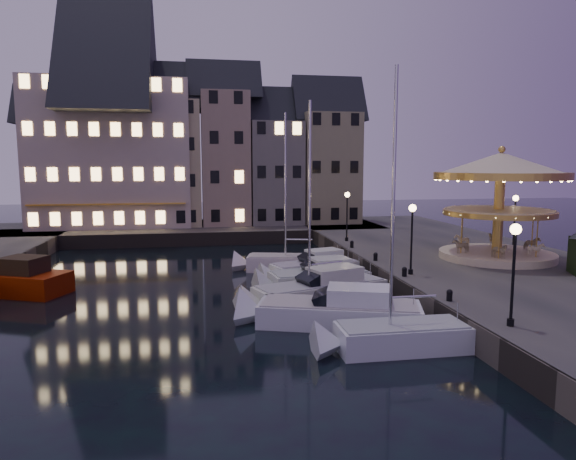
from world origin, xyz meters
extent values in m
plane|color=black|center=(0.00, 0.00, 0.00)|extent=(160.00, 160.00, 0.00)
cube|color=#474442|center=(14.00, 6.00, 0.65)|extent=(16.00, 56.00, 1.30)
cube|color=#474442|center=(-8.00, 28.00, 0.65)|extent=(44.00, 12.00, 1.30)
cube|color=#47423A|center=(6.00, 6.00, 0.65)|extent=(0.15, 44.00, 1.30)
cube|color=#47423A|center=(-6.00, 22.00, 0.65)|extent=(48.00, 0.15, 1.30)
cylinder|color=black|center=(7.20, -9.00, 1.45)|extent=(0.28, 0.28, 0.30)
cylinder|color=black|center=(7.20, -9.00, 3.20)|extent=(0.12, 0.12, 3.80)
sphere|color=#FFD18C|center=(7.20, -9.00, 5.25)|extent=(0.44, 0.44, 0.44)
cylinder|color=black|center=(7.20, 1.00, 1.45)|extent=(0.28, 0.28, 0.30)
cylinder|color=black|center=(7.20, 1.00, 3.20)|extent=(0.12, 0.12, 3.80)
sphere|color=#FFD18C|center=(7.20, 1.00, 5.25)|extent=(0.44, 0.44, 0.44)
cylinder|color=black|center=(7.20, 14.50, 1.45)|extent=(0.28, 0.28, 0.30)
cylinder|color=black|center=(7.20, 14.50, 3.20)|extent=(0.12, 0.12, 3.80)
sphere|color=#FFD18C|center=(7.20, 14.50, 5.25)|extent=(0.44, 0.44, 0.44)
cylinder|color=black|center=(18.50, 8.00, 1.45)|extent=(0.28, 0.28, 0.30)
cylinder|color=black|center=(18.50, 8.00, 3.20)|extent=(0.12, 0.12, 3.80)
sphere|color=#FFD18C|center=(18.50, 8.00, 5.25)|extent=(0.44, 0.44, 0.44)
cylinder|color=black|center=(6.60, -5.00, 1.50)|extent=(0.28, 0.28, 0.40)
sphere|color=black|center=(6.60, -5.00, 1.72)|extent=(0.30, 0.30, 0.30)
cylinder|color=black|center=(6.60, 0.50, 1.50)|extent=(0.28, 0.28, 0.40)
sphere|color=black|center=(6.60, 0.50, 1.72)|extent=(0.30, 0.30, 0.30)
cylinder|color=black|center=(6.60, 5.50, 1.50)|extent=(0.28, 0.28, 0.40)
sphere|color=black|center=(6.60, 5.50, 1.72)|extent=(0.30, 0.30, 0.30)
cylinder|color=black|center=(6.60, 11.00, 1.50)|extent=(0.28, 0.28, 0.40)
sphere|color=black|center=(6.60, 11.00, 1.72)|extent=(0.30, 0.30, 0.30)
cube|color=slate|center=(-19.50, 30.00, 6.80)|extent=(5.00, 8.00, 11.00)
cube|color=slate|center=(-14.05, 30.00, 7.30)|extent=(5.60, 8.00, 12.00)
cube|color=tan|center=(-8.00, 30.00, 7.80)|extent=(6.20, 8.00, 13.00)
cube|color=gray|center=(-2.25, 30.00, 8.30)|extent=(5.00, 8.00, 14.00)
cube|color=slate|center=(3.20, 30.00, 6.80)|extent=(5.60, 8.00, 11.00)
cube|color=gray|center=(9.25, 30.00, 7.30)|extent=(6.20, 8.00, 12.00)
cube|color=#C1B1A5|center=(-14.00, 30.00, 8.80)|extent=(16.00, 9.00, 15.00)
cube|color=silver|center=(3.19, -7.55, 0.45)|extent=(5.50, 2.12, 1.30)
cube|color=gray|center=(3.19, -7.55, 1.12)|extent=(5.22, 1.95, 0.10)
cylinder|color=silver|center=(2.64, -7.55, 5.90)|extent=(0.14, 0.14, 9.61)
cube|color=silver|center=(1.47, -3.85, 0.45)|extent=(8.22, 4.88, 1.30)
cube|color=gray|center=(1.47, -3.85, 1.12)|extent=(7.78, 4.56, 0.10)
cube|color=silver|center=(2.36, -4.14, 1.55)|extent=(3.42, 2.77, 0.80)
cube|color=black|center=(0.88, -3.66, 1.45)|extent=(1.79, 2.13, 0.99)
cube|color=silver|center=(1.59, 0.43, 0.45)|extent=(8.10, 4.71, 1.30)
cube|color=gray|center=(1.59, 0.43, 1.12)|extent=(7.68, 4.41, 0.10)
cube|color=silver|center=(2.47, 0.74, 1.55)|extent=(3.36, 2.59, 0.80)
cube|color=black|center=(1.00, 0.23, 1.45)|extent=(1.74, 1.94, 0.99)
cylinder|color=silver|center=(0.85, 0.18, 6.34)|extent=(0.14, 0.14, 10.47)
cube|color=silver|center=(2.20, 3.50, 0.45)|extent=(6.40, 3.22, 1.30)
cube|color=gray|center=(2.20, 3.50, 1.12)|extent=(6.07, 2.99, 0.10)
cube|color=silver|center=(2.93, 3.61, 1.55)|extent=(2.56, 2.08, 0.80)
cube|color=black|center=(1.72, 3.43, 1.45)|extent=(1.29, 1.78, 0.89)
cube|color=silver|center=(2.61, 6.53, 0.45)|extent=(6.39, 3.71, 1.30)
cube|color=gray|center=(2.61, 6.53, 1.12)|extent=(6.06, 3.47, 0.10)
cube|color=silver|center=(3.30, 6.74, 1.55)|extent=(2.65, 2.13, 0.80)
cube|color=black|center=(2.14, 6.38, 1.45)|extent=(1.43, 1.66, 0.88)
cube|color=silver|center=(1.72, 9.24, 0.45)|extent=(7.21, 3.59, 1.30)
cube|color=gray|center=(1.72, 9.24, 1.12)|extent=(6.84, 3.35, 0.10)
cylinder|color=silver|center=(1.05, 9.40, 5.76)|extent=(0.14, 0.14, 9.32)
cube|color=#701601|center=(-17.00, 5.89, 0.55)|extent=(8.40, 5.67, 1.50)
cube|color=black|center=(-15.62, 5.30, 1.75)|extent=(2.90, 2.68, 1.06)
cylinder|color=beige|center=(15.12, 4.80, 1.54)|extent=(7.68, 7.68, 0.48)
cylinder|color=gold|center=(15.12, 4.80, 4.76)|extent=(0.67, 0.67, 5.95)
cylinder|color=beige|center=(15.12, 4.80, 4.66)|extent=(7.11, 7.11, 0.17)
cylinder|color=gold|center=(15.12, 4.80, 4.49)|extent=(7.37, 7.37, 0.34)
cone|color=beige|center=(15.12, 4.80, 7.83)|extent=(8.83, 8.83, 1.54)
cylinder|color=gold|center=(15.12, 4.80, 7.01)|extent=(8.83, 8.83, 0.48)
sphere|color=gold|center=(15.12, 4.80, 8.79)|extent=(0.48, 0.48, 0.48)
imported|color=beige|center=(17.69, 5.59, 2.26)|extent=(1.60, 1.16, 0.96)
camera|label=1|loc=(-5.10, -27.25, 7.80)|focal=32.00mm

